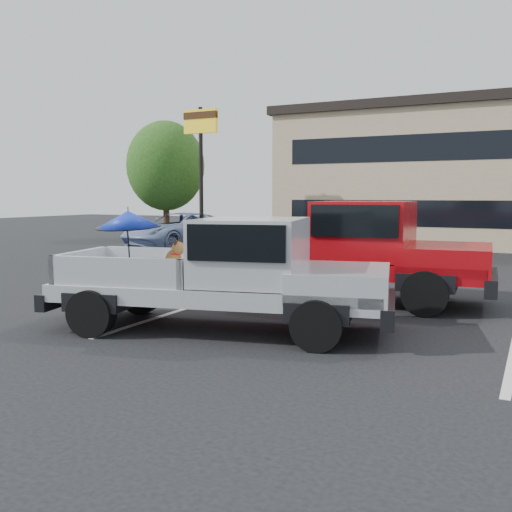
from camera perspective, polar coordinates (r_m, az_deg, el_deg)
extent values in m
plane|color=black|center=(8.19, 2.07, -9.85)|extent=(90.00, 90.00, 0.00)
cube|color=silver|center=(11.33, -7.62, -5.40)|extent=(0.12, 5.00, 0.01)
cube|color=tan|center=(28.21, 24.22, 7.08)|extent=(20.00, 8.00, 6.00)
cube|color=black|center=(24.23, 23.66, 3.81)|extent=(18.00, 0.08, 1.10)
cube|color=black|center=(24.30, 23.93, 10.18)|extent=(18.00, 0.08, 1.10)
cylinder|color=black|center=(24.99, -5.51, 7.78)|extent=(0.18, 0.18, 6.00)
cube|color=yellow|center=(25.18, -5.57, 13.25)|extent=(1.60, 0.18, 1.00)
cube|color=#381E0C|center=(25.21, -5.58, 13.81)|extent=(1.60, 0.22, 0.30)
cylinder|color=#332114|center=(29.72, -8.95, 4.01)|extent=(0.32, 0.32, 2.42)
ellipsoid|color=#204915|center=(29.74, -9.03, 8.89)|extent=(3.96, 3.96, 4.55)
cylinder|color=black|center=(9.49, -16.14, -5.52)|extent=(0.80, 0.44, 0.76)
cylinder|color=black|center=(11.09, -11.42, -3.73)|extent=(0.80, 0.44, 0.76)
cylinder|color=black|center=(8.33, 6.05, -6.91)|extent=(0.80, 0.44, 0.76)
cylinder|color=black|center=(10.12, 7.44, -4.61)|extent=(0.80, 0.44, 0.76)
cube|color=silver|center=(9.53, -3.68, -3.46)|extent=(5.68, 3.08, 0.28)
cube|color=silver|center=(9.11, 8.42, -2.62)|extent=(1.89, 2.21, 0.46)
cube|color=black|center=(9.14, 13.09, -5.10)|extent=(0.63, 1.96, 0.30)
cube|color=black|center=(10.70, -17.91, -3.62)|extent=(0.61, 1.95, 0.28)
cube|color=silver|center=(9.30, -0.47, 0.54)|extent=(2.02, 2.16, 1.05)
cube|color=black|center=(9.28, -0.47, 1.77)|extent=(1.90, 2.23, 0.55)
cube|color=black|center=(10.05, -11.61, -2.73)|extent=(2.65, 2.31, 0.10)
cube|color=silver|center=(10.79, -9.68, -0.48)|extent=(2.26, 0.61, 0.50)
cube|color=silver|center=(9.23, -13.95, -1.68)|extent=(2.26, 0.61, 0.50)
cube|color=silver|center=(10.52, -17.07, -0.84)|extent=(0.51, 1.82, 0.50)
cube|color=silver|center=(9.59, -5.69, -1.25)|extent=(0.51, 1.82, 0.50)
ellipsoid|color=brown|center=(9.77, -9.13, -1.71)|extent=(0.54, 0.49, 0.31)
cylinder|color=brown|center=(9.61, -7.91, -2.06)|extent=(0.07, 0.07, 0.23)
cylinder|color=brown|center=(9.76, -7.57, -1.93)|extent=(0.07, 0.07, 0.23)
ellipsoid|color=brown|center=(9.69, -8.24, -0.60)|extent=(0.35, 0.33, 0.42)
cylinder|color=red|center=(9.66, -8.15, 0.20)|extent=(0.21, 0.21, 0.04)
sphere|color=brown|center=(9.63, -7.78, 0.77)|extent=(0.22, 0.22, 0.22)
cone|color=black|center=(9.59, -7.07, 0.64)|extent=(0.18, 0.14, 0.11)
cone|color=black|center=(9.57, -8.02, 1.44)|extent=(0.08, 0.08, 0.12)
cone|color=black|center=(9.68, -7.77, 1.50)|extent=(0.08, 0.08, 0.12)
cylinder|color=brown|center=(9.86, -10.06, -2.23)|extent=(0.28, 0.05, 0.10)
cylinder|color=black|center=(9.88, -12.58, 0.46)|extent=(0.02, 0.10, 1.05)
cone|color=#1631C7|center=(9.85, -12.66, 3.62)|extent=(1.10, 1.12, 0.36)
cylinder|color=black|center=(9.84, -12.68, 4.55)|extent=(0.02, 0.02, 0.10)
cylinder|color=black|center=(9.85, -12.64, 2.86)|extent=(1.10, 1.10, 0.09)
cylinder|color=black|center=(12.18, -2.95, -2.50)|extent=(0.88, 0.38, 0.86)
cylinder|color=black|center=(14.08, 0.68, -1.33)|extent=(0.88, 0.38, 0.86)
cylinder|color=black|center=(11.09, 16.54, -3.60)|extent=(0.88, 0.38, 0.86)
cylinder|color=black|center=(13.14, 17.47, -2.15)|extent=(0.88, 0.38, 0.86)
cube|color=#A7090F|center=(12.40, 7.93, -0.87)|extent=(6.26, 2.63, 0.32)
cube|color=#A7090F|center=(12.02, 18.47, -0.20)|extent=(1.86, 2.30, 0.52)
cube|color=black|center=(12.05, 22.44, -2.40)|extent=(0.39, 2.23, 0.34)
cube|color=black|center=(13.54, -4.97, -1.07)|extent=(0.37, 2.23, 0.32)
cube|color=#A7090F|center=(12.20, 10.82, 2.60)|extent=(2.02, 2.22, 1.19)
cube|color=black|center=(12.18, 10.85, 3.67)|extent=(1.86, 2.32, 0.62)
cube|color=black|center=(12.90, 0.84, -0.24)|extent=(2.76, 2.27, 0.11)
cube|color=#A7090F|center=(13.79, 2.35, 1.59)|extent=(2.61, 0.31, 0.57)
cube|color=#A7090F|center=(11.96, -0.89, 0.90)|extent=(2.61, 0.31, 0.57)
cube|color=#A7090F|center=(13.37, -4.13, 1.44)|extent=(0.27, 2.09, 0.57)
cube|color=#A7090F|center=(12.47, 6.19, 1.08)|extent=(0.27, 2.09, 0.57)
imported|color=#BABCC2|center=(18.93, 1.69, 1.51)|extent=(4.75, 3.15, 1.48)
imported|color=#7D90BB|center=(24.94, -7.65, 2.59)|extent=(3.48, 5.76, 1.50)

